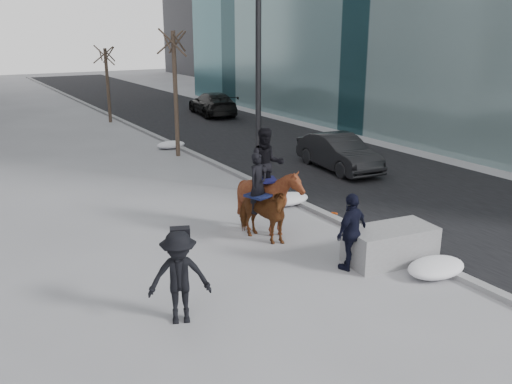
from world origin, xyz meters
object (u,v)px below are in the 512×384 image
mounted_left (261,209)px  planter (390,244)px  car_near (339,152)px  mounted_right (269,193)px

mounted_left → planter: bearing=-54.0°
car_near → mounted_left: bearing=-137.8°
planter → mounted_left: 3.25m
mounted_left → mounted_right: size_ratio=0.81×
planter → mounted_right: mounted_right is taller
car_near → mounted_right: mounted_right is taller
mounted_left → mounted_right: 0.61m
mounted_left → mounted_right: mounted_right is taller
car_near → mounted_left: mounted_left is taller
car_near → mounted_right: 7.23m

